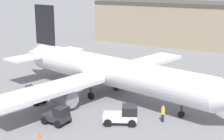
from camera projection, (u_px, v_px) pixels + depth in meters
ground_plane at (112, 97)px, 44.48m from camera, size 400.00×400.00×0.00m
airplane at (107, 71)px, 44.24m from camera, size 35.68×32.40×11.20m
ground_crew_worker at (163, 113)px, 36.34m from camera, size 0.40×0.40×1.83m
baggage_tug at (123, 115)px, 35.92m from camera, size 4.02×3.45×1.97m
belt_loader_truck at (36, 95)px, 41.99m from camera, size 2.84×2.10×2.21m
pushback_tug at (58, 116)px, 35.83m from camera, size 2.66×1.94×1.95m
safety_cone_near at (40, 135)px, 32.87m from camera, size 0.36×0.36×0.55m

